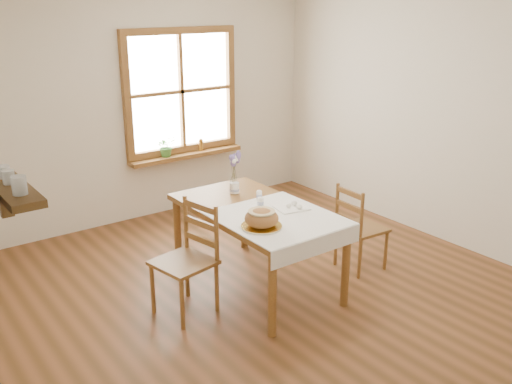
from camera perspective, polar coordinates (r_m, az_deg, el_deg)
ground at (r=5.10m, az=2.03°, el=-10.51°), size 5.00×5.00×0.00m
room_walls at (r=4.51m, az=2.29°, el=8.73°), size 4.60×5.10×2.65m
window at (r=6.86m, az=-7.51°, el=9.95°), size 1.46×0.08×1.46m
window_sill at (r=6.96m, az=-6.96°, el=3.69°), size 1.46×0.20×0.05m
wall_shelf at (r=3.07m, az=-23.23°, el=0.32°), size 0.16×0.60×0.24m
dining_table at (r=5.03m, az=0.00°, el=-2.53°), size 0.90×1.60×0.75m
table_linen at (r=4.77m, az=2.17°, el=-2.61°), size 0.91×0.99×0.01m
chair_left at (r=4.71m, az=-7.26°, el=-6.85°), size 0.53×0.52×0.94m
chair_right at (r=5.55m, az=10.55°, el=-3.45°), size 0.43×0.42×0.84m
bread_plate at (r=4.56m, az=0.56°, el=-3.46°), size 0.41×0.41×0.02m
bread_loaf at (r=4.53m, az=0.56°, el=-2.48°), size 0.27×0.27×0.15m
egg_napkin at (r=4.97m, az=3.57°, el=-1.59°), size 0.30×0.27×0.01m
eggs at (r=4.96m, az=3.58°, el=-1.28°), size 0.24×0.22×0.05m
salt_shaker at (r=4.96m, az=0.46°, el=-1.02°), size 0.07×0.07×0.10m
pepper_shaker at (r=5.14m, az=0.32°, el=-0.30°), size 0.06×0.06×0.10m
flower_vase at (r=5.35m, az=-2.18°, el=0.34°), size 0.12×0.12×0.10m
lavender_bouquet at (r=5.29m, az=-2.20°, el=2.40°), size 0.16×0.16×0.30m
potted_plant at (r=6.80m, az=-8.96°, el=4.31°), size 0.23×0.25×0.19m
amber_bottle at (r=7.03m, az=-5.53°, el=4.76°), size 0.06×0.06×0.15m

